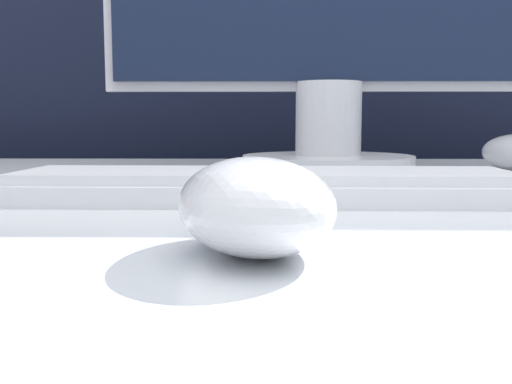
{
  "coord_description": "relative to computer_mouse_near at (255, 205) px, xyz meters",
  "views": [
    {
      "loc": [
        -0.07,
        -0.45,
        0.79
      ],
      "look_at": [
        -0.08,
        -0.13,
        0.75
      ],
      "focal_mm": 42.0,
      "sensor_mm": 36.0,
      "label": 1
    }
  ],
  "objects": [
    {
      "name": "computer_mouse_near",
      "position": [
        0.0,
        0.0,
        0.0
      ],
      "size": [
        0.09,
        0.13,
        0.05
      ],
      "rotation": [
        0.0,
        0.0,
        0.19
      ],
      "color": "silver",
      "rests_on": "desk"
    },
    {
      "name": "partition_panel",
      "position": [
        0.08,
        0.86,
        -0.0
      ],
      "size": [
        5.0,
        0.03,
        1.48
      ],
      "color": "black",
      "rests_on": "ground_plane"
    },
    {
      "name": "keyboard",
      "position": [
        0.01,
        0.2,
        -0.01
      ],
      "size": [
        0.42,
        0.12,
        0.02
      ],
      "rotation": [
        0.0,
        0.0,
        -0.02
      ],
      "color": "white",
      "rests_on": "desk"
    }
  ]
}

